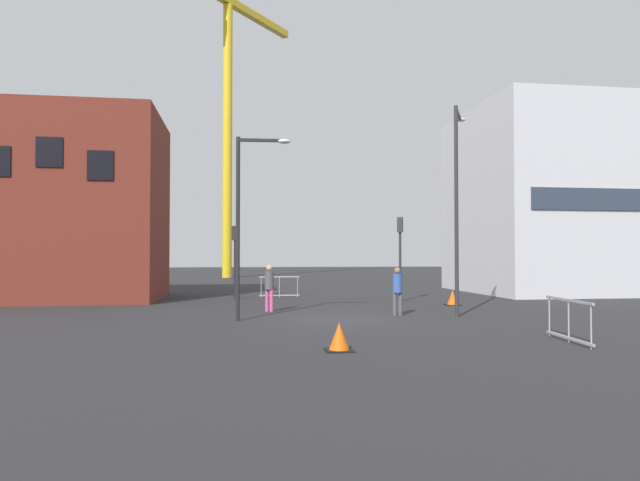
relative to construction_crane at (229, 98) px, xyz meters
name	(u,v)px	position (x,y,z in m)	size (l,w,h in m)	color
ground	(342,319)	(4.44, -35.66, -17.25)	(160.00, 160.00, 0.00)	#28282B
brick_building	(51,207)	(-8.13, -25.62, -12.74)	(10.45, 7.23, 9.01)	maroon
office_block	(559,202)	(19.60, -23.75, -11.93)	(10.71, 10.15, 10.63)	silver
construction_crane	(229,98)	(0.00, 0.00, 0.00)	(10.43, 12.57, 27.09)	yellow
streetlamp_tall	(457,192)	(8.67, -35.39, -12.83)	(1.05, 1.67, 7.49)	#2D2D30
streetlamp_short	(245,210)	(1.16, -35.66, -13.56)	(1.83, 0.28, 6.13)	#232326
traffic_light_corner	(400,245)	(8.42, -29.03, -14.60)	(0.34, 0.39, 3.94)	#2D2D30
traffic_light_far	(235,250)	(0.77, -26.52, -14.81)	(0.39, 0.30, 3.60)	#232326
pedestrian_walking	(398,287)	(6.63, -34.83, -16.24)	(0.34, 0.34, 1.73)	#4C4C51
pedestrian_waiting	(269,284)	(2.11, -32.80, -16.20)	(0.34, 0.34, 1.79)	#D14C8C
safety_barrier_left_run	(279,286)	(3.02, -25.58, -16.69)	(2.08, 0.11, 1.08)	#9EA0A5
safety_barrier_front	(569,320)	(9.14, -41.51, -16.69)	(0.29, 2.39, 1.08)	#9EA0A5
traffic_cone_striped	(453,298)	(10.13, -31.17, -16.95)	(0.64, 0.64, 0.64)	black
traffic_cone_orange	(339,338)	(3.21, -41.96, -16.95)	(0.64, 0.64, 0.65)	black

